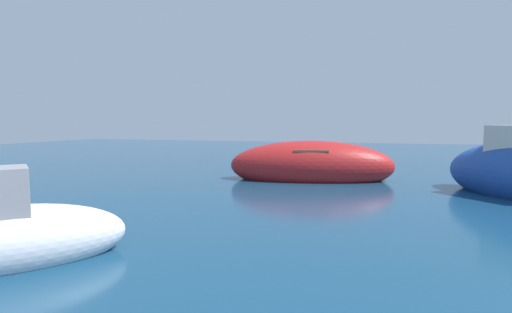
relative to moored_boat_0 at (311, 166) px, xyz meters
The scene contains 2 objects.
moored_boat_0 is the anchor object (origin of this frame).
moored_boat_3 10.78m from the moored_boat_0, 105.21° to the right, with size 3.23×3.47×1.73m.
Camera 1 is at (-4.00, -3.81, 2.14)m, focal length 28.46 mm.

